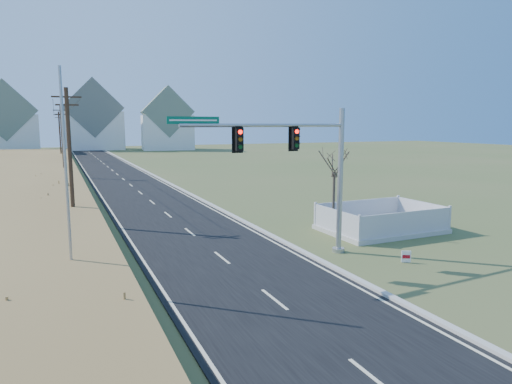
# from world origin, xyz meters

# --- Properties ---
(ground) EXTENTS (260.00, 260.00, 0.00)m
(ground) POSITION_xyz_m (0.00, 0.00, 0.00)
(ground) COLOR #47582B
(ground) RESTS_ON ground
(road) EXTENTS (8.00, 180.00, 0.06)m
(road) POSITION_xyz_m (0.00, 50.00, 0.03)
(road) COLOR black
(road) RESTS_ON ground
(curb) EXTENTS (0.30, 180.00, 0.18)m
(curb) POSITION_xyz_m (4.15, 50.00, 0.09)
(curb) COLOR #B2AFA8
(curb) RESTS_ON ground
(utility_pole_near) EXTENTS (1.80, 0.26, 9.00)m
(utility_pole_near) POSITION_xyz_m (-6.50, 15.00, 4.68)
(utility_pole_near) COLOR #422D1E
(utility_pole_near) RESTS_ON ground
(utility_pole_mid) EXTENTS (1.80, 0.26, 9.00)m
(utility_pole_mid) POSITION_xyz_m (-6.50, 45.00, 4.68)
(utility_pole_mid) COLOR #422D1E
(utility_pole_mid) RESTS_ON ground
(utility_pole_far) EXTENTS (1.80, 0.26, 9.00)m
(utility_pole_far) POSITION_xyz_m (-6.50, 75.00, 4.68)
(utility_pole_far) COLOR #422D1E
(utility_pole_far) RESTS_ON ground
(condo_nnw) EXTENTS (14.93, 11.17, 17.03)m
(condo_nnw) POSITION_xyz_m (-18.00, 108.00, 6.94)
(condo_nnw) COLOR silver
(condo_nnw) RESTS_ON ground
(condo_n) EXTENTS (15.27, 10.20, 18.54)m
(condo_n) POSITION_xyz_m (2.00, 112.00, 7.61)
(condo_n) COLOR silver
(condo_n) RESTS_ON ground
(condo_ne) EXTENTS (14.12, 10.51, 16.52)m
(condo_ne) POSITION_xyz_m (20.00, 104.00, 6.84)
(condo_ne) COLOR silver
(condo_ne) RESTS_ON ground
(traffic_signal_mast) EXTENTS (9.39, 0.97, 7.48)m
(traffic_signal_mast) POSITION_xyz_m (4.17, 2.60, 4.57)
(traffic_signal_mast) COLOR #9EA0A5
(traffic_signal_mast) RESTS_ON ground
(fence_enclosure) EXTENTS (7.20, 4.97, 1.63)m
(fence_enclosure) POSITION_xyz_m (11.19, 5.70, 0.31)
(fence_enclosure) COLOR #B7B5AD
(fence_enclosure) RESTS_ON ground
(open_sign) EXTENTS (0.44, 0.25, 0.57)m
(open_sign) POSITION_xyz_m (8.00, -0.20, 0.30)
(open_sign) COLOR white
(open_sign) RESTS_ON ground
(flagpole) EXTENTS (0.40, 0.40, 8.87)m
(flagpole) POSITION_xyz_m (-7.00, 2.24, 3.54)
(flagpole) COLOR #B7B5AD
(flagpole) RESTS_ON ground
(bare_tree) EXTENTS (2.08, 2.08, 5.52)m
(bare_tree) POSITION_xyz_m (8.21, 6.55, 4.45)
(bare_tree) COLOR #4C3F33
(bare_tree) RESTS_ON ground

